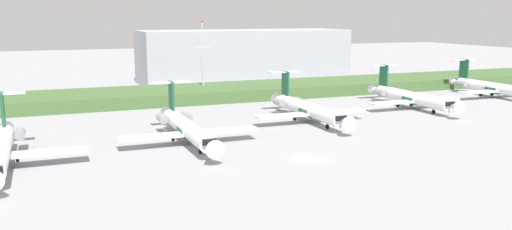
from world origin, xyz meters
TOP-DOWN VIEW (x-y plane):
  - ground_plane at (0.00, 30.00)m, footprint 500.00×500.00m
  - grass_berm at (0.00, 61.46)m, footprint 320.00×20.00m
  - regional_jet_second at (-41.33, 12.47)m, footprint 22.81×31.00m
  - regional_jet_third at (-13.85, 16.83)m, footprint 22.81×31.00m
  - regional_jet_fourth at (12.91, 25.54)m, footprint 22.81×31.00m
  - regional_jet_fifth at (41.64, 30.84)m, footprint 22.81×31.00m
  - regional_jet_sixth at (71.79, 36.67)m, footprint 22.81×31.00m
  - antenna_mast at (3.02, 64.88)m, footprint 4.40×0.50m
  - distant_hangar at (24.18, 91.53)m, footprint 64.93×21.56m

SIDE VIEW (x-z plane):
  - ground_plane at x=0.00m, z-range 0.00..0.00m
  - grass_berm at x=0.00m, z-range 0.00..2.89m
  - regional_jet_second at x=-41.33m, z-range -1.96..7.04m
  - regional_jet_third at x=-13.85m, z-range -1.96..7.04m
  - regional_jet_fourth at x=12.91m, z-range -1.96..7.04m
  - regional_jet_fifth at x=41.64m, z-range -1.96..7.04m
  - regional_jet_sixth at x=71.79m, z-range -1.96..7.04m
  - distant_hangar at x=24.18m, z-range 0.00..16.20m
  - antenna_mast at x=3.02m, z-range -1.59..17.83m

